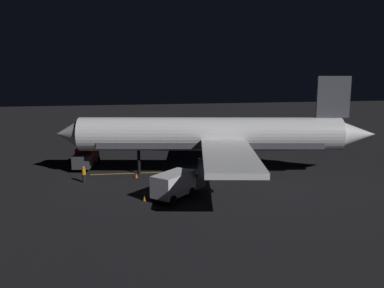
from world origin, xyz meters
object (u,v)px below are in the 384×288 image
object	(u,v)px
baggage_truck	(86,157)
catering_truck	(177,184)
airliner	(215,136)
ground_crew_worker	(84,174)
traffic_cone_under_wing	(145,198)
traffic_cone_near_left	(136,176)
traffic_cone_near_right	(180,173)

from	to	relation	value
baggage_truck	catering_truck	bearing A→B (deg)	-146.31
airliner	baggage_truck	world-z (taller)	airliner
ground_crew_worker	traffic_cone_under_wing	xyz separation A→B (m)	(-7.30, -5.80, -0.64)
baggage_truck	traffic_cone_under_wing	distance (m)	15.35
airliner	traffic_cone_under_wing	bearing A→B (deg)	134.43
traffic_cone_near_left	traffic_cone_under_wing	distance (m)	8.11
catering_truck	traffic_cone_near_left	world-z (taller)	catering_truck
traffic_cone_near_right	traffic_cone_under_wing	size ratio (longest dim) A/B	1.00
catering_truck	airliner	bearing A→B (deg)	-34.80
traffic_cone_near_right	catering_truck	bearing A→B (deg)	169.18
catering_truck	ground_crew_worker	xyz separation A→B (m)	(6.74, 8.89, -0.36)
baggage_truck	traffic_cone_under_wing	bearing A→B (deg)	-157.14
traffic_cone_near_left	catering_truck	bearing A→B (deg)	-155.63
baggage_truck	ground_crew_worker	world-z (taller)	baggage_truck
traffic_cone_near_right	traffic_cone_under_wing	xyz separation A→B (m)	(-8.20, 4.55, 0.00)
ground_crew_worker	airliner	bearing A→B (deg)	-85.92
ground_crew_worker	traffic_cone_near_right	world-z (taller)	ground_crew_worker
airliner	traffic_cone_near_right	size ratio (longest dim) A/B	64.66
traffic_cone_near_left	traffic_cone_near_right	xyz separation A→B (m)	(0.10, -4.88, 0.00)
baggage_truck	ground_crew_worker	xyz separation A→B (m)	(-6.81, -0.15, -0.34)
airliner	catering_truck	xyz separation A→B (m)	(-7.76, 5.39, -3.11)
baggage_truck	ground_crew_worker	size ratio (longest dim) A/B	3.30
ground_crew_worker	traffic_cone_near_right	bearing A→B (deg)	-85.01
traffic_cone_under_wing	ground_crew_worker	bearing A→B (deg)	38.47
baggage_truck	catering_truck	distance (m)	16.29
airliner	catering_truck	distance (m)	9.95
ground_crew_worker	catering_truck	bearing A→B (deg)	-127.19
airliner	traffic_cone_under_wing	xyz separation A→B (m)	(-8.32, 8.48, -4.11)
traffic_cone_near_right	baggage_truck	bearing A→B (deg)	60.62
baggage_truck	ground_crew_worker	bearing A→B (deg)	-178.74
baggage_truck	catering_truck	xyz separation A→B (m)	(-13.56, -9.04, 0.03)
airliner	traffic_cone_near_right	xyz separation A→B (m)	(-0.11, 3.93, -4.11)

